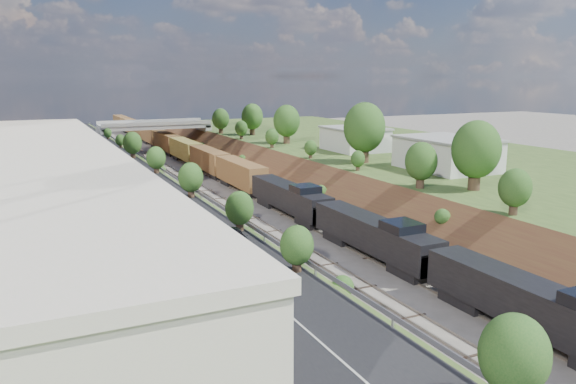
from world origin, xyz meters
name	(u,v)px	position (x,y,z in m)	size (l,w,h in m)	color
platform_right	(458,174)	(33.00, 60.00, 2.50)	(44.00, 180.00, 5.00)	#395422
embankment_left	(177,220)	(-11.00, 60.00, 0.00)	(7.07, 180.00, 7.07)	brown
embankment_right	(334,203)	(11.00, 60.00, 0.00)	(7.07, 180.00, 7.07)	brown
rail_left_track	(242,212)	(-2.60, 60.00, 0.09)	(1.58, 180.00, 0.18)	gray
rail_right_track	(278,208)	(2.60, 60.00, 0.09)	(1.58, 180.00, 0.18)	gray
road	(137,182)	(-15.50, 60.00, 5.05)	(8.00, 180.00, 0.10)	black
guardrail	(172,176)	(-11.40, 59.80, 5.55)	(0.10, 171.00, 0.70)	#99999E
commercial_building	(15,200)	(-28.00, 38.00, 8.51)	(14.30, 62.30, 7.00)	brown
overpass	(155,132)	(0.00, 122.00, 4.92)	(24.50, 8.30, 7.40)	gray
white_building_near	(447,155)	(23.50, 52.00, 7.00)	(9.00, 12.00, 4.00)	silver
white_building_far	(355,140)	(23.00, 74.00, 6.80)	(8.00, 10.00, 3.60)	silver
tree_right_large	(476,150)	(17.00, 40.00, 9.38)	(5.25, 5.25, 7.61)	#473323
tree_left_crest	(340,262)	(-11.80, 20.00, 7.04)	(2.45, 2.45, 3.55)	#473323
freight_train	(186,150)	(2.60, 104.95, 2.58)	(2.97, 183.02, 4.55)	black
suv	(230,243)	(-14.94, 29.46, 5.96)	(2.85, 6.18, 1.72)	black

